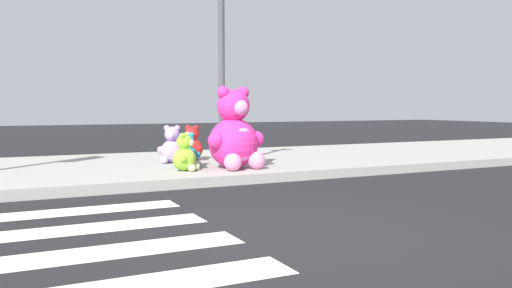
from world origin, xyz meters
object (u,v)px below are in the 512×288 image
(sign_pole, at_px, (222,66))
(plush_lime, at_px, (185,156))
(plush_red, at_px, (191,146))
(plush_pink_large, at_px, (235,136))
(plush_lavender, at_px, (172,148))
(plush_teal, at_px, (188,153))
(plush_yellow, at_px, (239,148))

(sign_pole, bearing_deg, plush_lime, -146.05)
(sign_pole, distance_m, plush_red, 1.72)
(plush_pink_large, height_order, plush_lime, plush_pink_large)
(plush_lavender, xyz_separation_m, plush_teal, (0.04, -0.77, -0.04))
(plush_lime, height_order, plush_red, plush_red)
(plush_lavender, bearing_deg, plush_lime, -97.02)
(plush_pink_large, height_order, plush_red, plush_pink_large)
(sign_pole, height_order, plush_pink_large, sign_pole)
(plush_yellow, bearing_deg, plush_lime, -138.36)
(sign_pole, distance_m, plush_lime, 1.78)
(plush_pink_large, height_order, plush_yellow, plush_pink_large)
(plush_lavender, relative_size, plush_lime, 1.13)
(plush_yellow, bearing_deg, plush_teal, -145.31)
(plush_yellow, xyz_separation_m, plush_red, (-0.91, 0.13, 0.05))
(plush_pink_large, relative_size, plush_yellow, 2.57)
(sign_pole, relative_size, plush_lavender, 4.77)
(plush_lime, bearing_deg, plush_pink_large, -1.32)
(sign_pole, relative_size, plush_yellow, 6.19)
(plush_lavender, distance_m, plush_teal, 0.77)
(plush_lavender, relative_size, plush_teal, 1.17)
(plush_yellow, bearing_deg, plush_red, 171.58)
(plush_teal, bearing_deg, sign_pole, 11.98)
(plush_lavender, distance_m, plush_yellow, 1.38)
(plush_lavender, relative_size, plush_red, 1.03)
(plush_lavender, xyz_separation_m, plush_yellow, (1.37, 0.15, -0.06))
(sign_pole, relative_size, plush_pink_large, 2.41)
(plush_lime, relative_size, plush_teal, 1.04)
(plush_lavender, xyz_separation_m, plush_red, (0.46, 0.29, -0.01))
(plush_yellow, height_order, plush_teal, plush_teal)
(sign_pole, xyz_separation_m, plush_lime, (-0.85, -0.57, -1.46))
(plush_lavender, bearing_deg, plush_teal, -86.83)
(plush_red, bearing_deg, plush_lime, -112.23)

